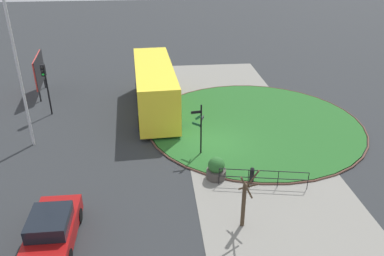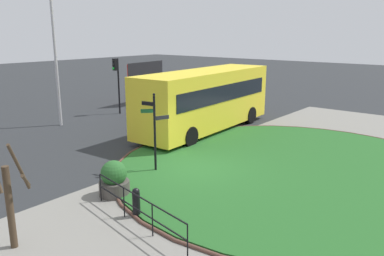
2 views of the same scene
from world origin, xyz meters
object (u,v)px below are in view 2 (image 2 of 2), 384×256
(billboard_left, at_px, (146,77))
(street_tree_bare, at_px, (11,199))
(signpost_directional, at_px, (154,127))
(traffic_light_far, at_px, (116,74))
(bollard_foreground, at_px, (136,202))
(planter_near_signpost, at_px, (114,180))
(bus_yellow, at_px, (206,99))
(lamppost_tall, at_px, (55,45))

(billboard_left, xyz_separation_m, street_tree_bare, (-16.96, -12.50, -0.64))
(signpost_directional, height_order, traffic_light_far, traffic_light_far)
(traffic_light_far, distance_m, street_tree_bare, 16.92)
(bollard_foreground, relative_size, planter_near_signpost, 0.75)
(signpost_directional, distance_m, bollard_foreground, 4.12)
(planter_near_signpost, bearing_deg, billboard_left, 42.00)
(bus_yellow, xyz_separation_m, street_tree_bare, (-12.84, -3.60, -0.44))
(signpost_directional, xyz_separation_m, planter_near_signpost, (-2.53, -0.55, -1.25))
(lamppost_tall, bearing_deg, signpost_directional, -102.45)
(lamppost_tall, height_order, planter_near_signpost, lamppost_tall)
(traffic_light_far, bearing_deg, bollard_foreground, 55.54)
(traffic_light_far, bearing_deg, signpost_directional, 60.58)
(lamppost_tall, height_order, billboard_left, lamppost_tall)
(traffic_light_far, xyz_separation_m, planter_near_signpost, (-9.05, -10.38, -2.17))
(bus_yellow, bearing_deg, planter_near_signpost, -164.83)
(signpost_directional, relative_size, street_tree_bare, 1.09)
(bollard_foreground, height_order, planter_near_signpost, planter_near_signpost)
(signpost_directional, height_order, billboard_left, billboard_left)
(lamppost_tall, distance_m, billboard_left, 9.02)
(billboard_left, bearing_deg, traffic_light_far, -166.33)
(planter_near_signpost, distance_m, street_tree_bare, 3.88)
(traffic_light_far, distance_m, lamppost_tall, 4.75)
(billboard_left, bearing_deg, signpost_directional, -139.62)
(street_tree_bare, bearing_deg, signpost_directional, 10.44)
(billboard_left, bearing_deg, bus_yellow, -121.20)
(signpost_directional, bearing_deg, planter_near_signpost, -167.82)
(bus_yellow, distance_m, street_tree_bare, 13.35)
(bollard_foreground, bearing_deg, street_tree_bare, 160.16)
(bus_yellow, bearing_deg, street_tree_bare, -167.38)
(billboard_left, relative_size, planter_near_signpost, 3.33)
(bus_yellow, xyz_separation_m, traffic_light_far, (-0.04, 7.38, 0.92))
(bus_yellow, relative_size, street_tree_bare, 3.41)
(bollard_foreground, height_order, lamppost_tall, lamppost_tall)
(signpost_directional, height_order, bollard_foreground, signpost_directional)
(signpost_directional, distance_m, lamppost_tall, 10.57)
(billboard_left, height_order, street_tree_bare, billboard_left)
(lamppost_tall, relative_size, planter_near_signpost, 7.16)
(bus_yellow, relative_size, traffic_light_far, 2.65)
(traffic_light_far, distance_m, planter_near_signpost, 13.94)
(signpost_directional, bearing_deg, bus_yellow, 20.46)
(signpost_directional, xyz_separation_m, lamppost_tall, (2.19, 9.93, 2.88))
(bus_yellow, height_order, billboard_left, bus_yellow)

